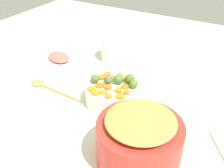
% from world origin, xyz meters
% --- Properties ---
extents(tabletop, '(2.40, 2.40, 0.02)m').
position_xyz_m(tabletop, '(0.00, 0.00, 0.01)').
color(tabletop, silver).
rests_on(tabletop, ground).
extents(serving_bowl_carrots, '(0.22, 0.22, 0.08)m').
position_xyz_m(serving_bowl_carrots, '(0.01, -0.03, 0.06)').
color(serving_bowl_carrots, white).
rests_on(serving_bowl_carrots, tabletop).
extents(metal_pot, '(0.26, 0.26, 0.15)m').
position_xyz_m(metal_pot, '(-0.22, -0.26, 0.09)').
color(metal_pot, red).
rests_on(metal_pot, tabletop).
extents(stuffing_mound, '(0.21, 0.21, 0.03)m').
position_xyz_m(stuffing_mound, '(-0.22, -0.26, 0.18)').
color(stuffing_mound, '#AC9C47').
rests_on(stuffing_mound, metal_pot).
extents(carrot_slice_0, '(0.05, 0.05, 0.01)m').
position_xyz_m(carrot_slice_0, '(-0.04, -0.09, 0.10)').
color(carrot_slice_0, orange).
rests_on(carrot_slice_0, serving_bowl_carrots).
extents(carrot_slice_1, '(0.04, 0.04, 0.01)m').
position_xyz_m(carrot_slice_1, '(-0.05, 0.03, 0.10)').
color(carrot_slice_1, orange).
rests_on(carrot_slice_1, serving_bowl_carrots).
extents(carrot_slice_2, '(0.03, 0.03, 0.01)m').
position_xyz_m(carrot_slice_2, '(-0.01, -0.10, 0.10)').
color(carrot_slice_2, orange).
rests_on(carrot_slice_2, serving_bowl_carrots).
extents(carrot_slice_3, '(0.04, 0.04, 0.01)m').
position_xyz_m(carrot_slice_3, '(0.07, 0.03, 0.10)').
color(carrot_slice_3, orange).
rests_on(carrot_slice_3, serving_bowl_carrots).
extents(carrot_slice_4, '(0.04, 0.04, 0.01)m').
position_xyz_m(carrot_slice_4, '(0.03, -0.08, 0.10)').
color(carrot_slice_4, orange).
rests_on(carrot_slice_4, serving_bowl_carrots).
extents(carrot_slice_5, '(0.05, 0.05, 0.01)m').
position_xyz_m(carrot_slice_5, '(-0.07, 0.00, 0.10)').
color(carrot_slice_5, orange).
rests_on(carrot_slice_5, serving_bowl_carrots).
extents(carrot_slice_6, '(0.04, 0.04, 0.01)m').
position_xyz_m(carrot_slice_6, '(-0.01, -0.07, 0.10)').
color(carrot_slice_6, orange).
rests_on(carrot_slice_6, serving_bowl_carrots).
extents(carrot_slice_7, '(0.03, 0.03, 0.01)m').
position_xyz_m(carrot_slice_7, '(-0.06, -0.06, 0.10)').
color(carrot_slice_7, orange).
rests_on(carrot_slice_7, serving_bowl_carrots).
extents(carrot_slice_8, '(0.04, 0.04, 0.01)m').
position_xyz_m(carrot_slice_8, '(0.09, -0.05, 0.10)').
color(carrot_slice_8, orange).
rests_on(carrot_slice_8, serving_bowl_carrots).
extents(carrot_slice_9, '(0.03, 0.03, 0.01)m').
position_xyz_m(carrot_slice_9, '(-0.05, -0.02, 0.10)').
color(carrot_slice_9, orange).
rests_on(carrot_slice_9, serving_bowl_carrots).
extents(carrot_slice_10, '(0.04, 0.04, 0.01)m').
position_xyz_m(carrot_slice_10, '(-0.01, -0.02, 0.10)').
color(carrot_slice_10, orange).
rests_on(carrot_slice_10, serving_bowl_carrots).
extents(carrot_slice_11, '(0.04, 0.04, 0.01)m').
position_xyz_m(carrot_slice_11, '(0.07, -0.00, 0.10)').
color(carrot_slice_11, orange).
rests_on(carrot_slice_11, serving_bowl_carrots).
extents(carrot_slice_12, '(0.04, 0.04, 0.01)m').
position_xyz_m(carrot_slice_12, '(-0.02, 0.01, 0.10)').
color(carrot_slice_12, orange).
rests_on(carrot_slice_12, serving_bowl_carrots).
extents(carrot_slice_13, '(0.03, 0.03, 0.01)m').
position_xyz_m(carrot_slice_13, '(0.09, -0.02, 0.10)').
color(carrot_slice_13, orange).
rests_on(carrot_slice_13, serving_bowl_carrots).
extents(carrot_slice_14, '(0.04, 0.04, 0.01)m').
position_xyz_m(carrot_slice_14, '(0.04, 0.04, 0.10)').
color(carrot_slice_14, orange).
rests_on(carrot_slice_14, serving_bowl_carrots).
extents(brussels_sprout_0, '(0.04, 0.04, 0.04)m').
position_xyz_m(brussels_sprout_0, '(0.04, -0.11, 0.12)').
color(brussels_sprout_0, '#547F2D').
rests_on(brussels_sprout_0, serving_bowl_carrots).
extents(brussels_sprout_1, '(0.04, 0.04, 0.04)m').
position_xyz_m(brussels_sprout_1, '(0.00, 0.05, 0.12)').
color(brussels_sprout_1, '#4F7039').
rests_on(brussels_sprout_1, serving_bowl_carrots).
extents(brussels_sprout_2, '(0.04, 0.04, 0.04)m').
position_xyz_m(brussels_sprout_2, '(0.02, -0.01, 0.12)').
color(brussels_sprout_2, '#506D38').
rests_on(brussels_sprout_2, serving_bowl_carrots).
extents(brussels_sprout_3, '(0.04, 0.04, 0.04)m').
position_xyz_m(brussels_sprout_3, '(0.07, -0.08, 0.12)').
color(brussels_sprout_3, '#4F752A').
rests_on(brussels_sprout_3, serving_bowl_carrots).
extents(brussels_sprout_4, '(0.04, 0.04, 0.04)m').
position_xyz_m(brussels_sprout_4, '(0.04, -0.04, 0.12)').
color(brussels_sprout_4, '#488240').
rests_on(brussels_sprout_4, serving_bowl_carrots).
extents(wooden_spoon, '(0.06, 0.29, 0.01)m').
position_xyz_m(wooden_spoon, '(-0.04, 0.30, 0.03)').
color(wooden_spoon, tan).
rests_on(wooden_spoon, tabletop).
extents(casserole_dish, '(0.18, 0.18, 0.10)m').
position_xyz_m(casserole_dish, '(0.37, 0.14, 0.07)').
color(casserole_dish, white).
rests_on(casserole_dish, tabletop).
extents(ham_plate, '(0.26, 0.26, 0.01)m').
position_xyz_m(ham_plate, '(0.18, 0.41, 0.03)').
color(ham_plate, white).
rests_on(ham_plate, tabletop).
extents(ham_slice_main, '(0.15, 0.17, 0.03)m').
position_xyz_m(ham_slice_main, '(0.19, 0.40, 0.05)').
color(ham_slice_main, '#D3695C').
rests_on(ham_slice_main, ham_plate).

